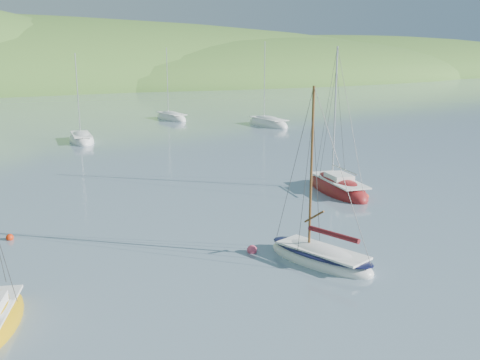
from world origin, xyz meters
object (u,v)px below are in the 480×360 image
sloop_red (338,189)px  distant_sloop_d (268,124)px  distant_sloop_b (171,118)px  distant_sloop_a (81,140)px  daysailer_white (320,258)px

sloop_red → distant_sloop_d: 36.70m
distant_sloop_b → distant_sloop_d: distant_sloop_d is taller
sloop_red → distant_sloop_a: size_ratio=1.03×
daysailer_white → sloop_red: 13.64m
sloop_red → distant_sloop_d: (16.21, 32.93, -0.01)m
sloop_red → daysailer_white: bearing=-120.4°
distant_sloop_a → distant_sloop_d: distant_sloop_d is taller
sloop_red → distant_sloop_b: size_ratio=0.95×
daysailer_white → sloop_red: (9.56, 9.73, 0.01)m
distant_sloop_b → distant_sloop_d: bearing=-59.6°
daysailer_white → distant_sloop_d: (25.77, 42.66, -0.00)m
distant_sloop_a → distant_sloop_d: 25.80m
sloop_red → distant_sloop_b: 47.08m
distant_sloop_a → distant_sloop_d: (25.79, 0.88, 0.02)m
distant_sloop_a → daysailer_white: bearing=-80.6°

